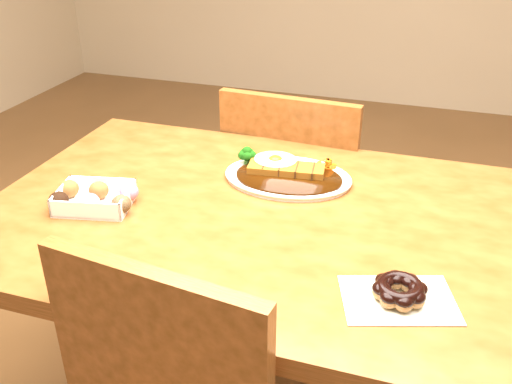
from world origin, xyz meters
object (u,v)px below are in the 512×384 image
(chair_far, at_px, (298,204))
(donut_box, at_px, (94,197))
(pon_de_ring, at_px, (399,291))
(katsu_curry_plate, at_px, (286,174))
(table, at_px, (261,251))

(chair_far, bearing_deg, donut_box, 67.11)
(chair_far, xyz_separation_m, pon_de_ring, (0.35, -0.75, 0.29))
(pon_de_ring, bearing_deg, donut_box, 169.40)
(donut_box, bearing_deg, chair_far, 63.50)
(katsu_curry_plate, height_order, donut_box, katsu_curry_plate)
(pon_de_ring, bearing_deg, katsu_curry_plate, 128.55)
(donut_box, bearing_deg, katsu_curry_plate, 34.94)
(table, xyz_separation_m, chair_far, (-0.04, 0.53, -0.17))
(katsu_curry_plate, height_order, pon_de_ring, katsu_curry_plate)
(table, distance_m, katsu_curry_plate, 0.20)
(chair_far, height_order, pon_de_ring, chair_far)
(katsu_curry_plate, bearing_deg, pon_de_ring, -51.45)
(katsu_curry_plate, bearing_deg, chair_far, 98.27)
(table, relative_size, katsu_curry_plate, 3.91)
(katsu_curry_plate, bearing_deg, donut_box, -145.06)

